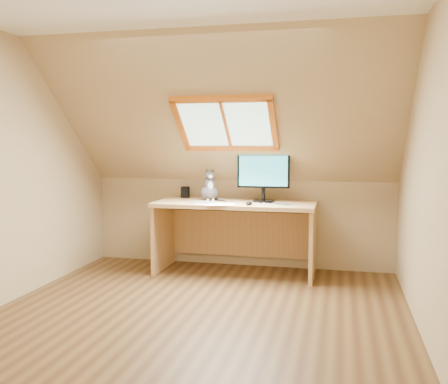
# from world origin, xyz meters

# --- Properties ---
(ground) EXTENTS (3.50, 3.50, 0.00)m
(ground) POSITION_xyz_m (0.00, 0.00, 0.00)
(ground) COLOR brown
(ground) RESTS_ON ground
(room_shell) EXTENTS (3.52, 3.52, 2.41)m
(room_shell) POSITION_xyz_m (0.00, -0.09, 1.43)
(room_shell) COLOR tan
(room_shell) RESTS_ON ground
(desk) EXTENTS (1.74, 0.76, 0.79)m
(desk) POSITION_xyz_m (0.03, 1.45, 0.56)
(desk) COLOR #DCB368
(desk) RESTS_ON ground
(monitor) EXTENTS (0.57, 0.24, 0.52)m
(monitor) POSITION_xyz_m (0.32, 1.44, 1.09)
(monitor) COLOR black
(monitor) RESTS_ON desk
(cat) EXTENTS (0.27, 0.29, 0.37)m
(cat) POSITION_xyz_m (-0.27, 1.41, 0.92)
(cat) COLOR #453F3D
(cat) RESTS_ON desk
(desk_speaker) EXTENTS (0.10, 0.10, 0.13)m
(desk_speaker) POSITION_xyz_m (-0.63, 1.63, 0.86)
(desk_speaker) COLOR black
(desk_speaker) RESTS_ON desk
(graphics_tablet) EXTENTS (0.32, 0.27, 0.01)m
(graphics_tablet) POSITION_xyz_m (-0.28, 1.19, 0.80)
(graphics_tablet) COLOR #B2B2B7
(graphics_tablet) RESTS_ON desk
(mouse) EXTENTS (0.08, 0.12, 0.04)m
(mouse) POSITION_xyz_m (0.22, 1.13, 0.81)
(mouse) COLOR black
(mouse) RESTS_ON desk
(papers) EXTENTS (0.35, 0.30, 0.01)m
(papers) POSITION_xyz_m (-0.14, 1.12, 0.79)
(papers) COLOR white
(papers) RESTS_ON desk
(cables) EXTENTS (0.51, 0.26, 0.01)m
(cables) POSITION_xyz_m (0.43, 1.26, 0.80)
(cables) COLOR silver
(cables) RESTS_ON desk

